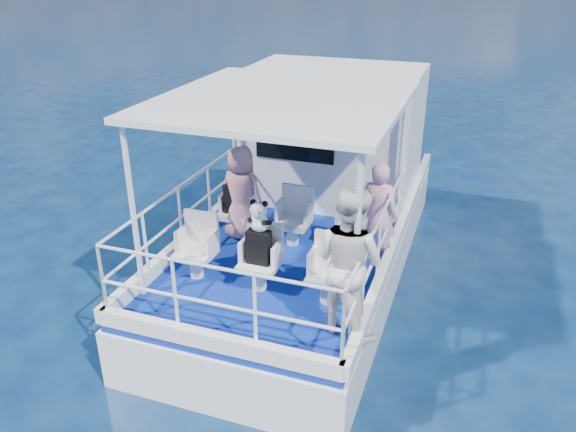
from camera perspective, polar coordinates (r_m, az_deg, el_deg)
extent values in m
plane|color=#081C3E|center=(8.64, 0.02, -8.67)|extent=(2000.00, 2000.00, 0.00)
cube|color=white|center=(9.44, 2.05, -5.48)|extent=(3.00, 7.00, 1.60)
cube|color=navy|center=(9.04, 2.13, -0.84)|extent=(2.90, 6.90, 0.10)
cube|color=white|center=(9.79, 4.56, 8.39)|extent=(2.85, 2.00, 2.20)
cube|color=white|center=(7.19, -0.52, 11.73)|extent=(3.00, 3.20, 0.08)
cylinder|color=white|center=(6.90, -15.44, 0.16)|extent=(0.07, 0.07, 2.20)
cylinder|color=white|center=(5.89, 6.94, -3.53)|extent=(0.07, 0.07, 2.20)
cylinder|color=white|center=(9.24, -5.45, 7.33)|extent=(0.07, 0.07, 2.20)
cylinder|color=white|center=(8.51, 11.40, 5.38)|extent=(0.07, 0.07, 2.20)
cube|color=silver|center=(8.56, -5.22, -0.72)|extent=(0.48, 0.46, 0.38)
cube|color=silver|center=(8.25, 0.49, -1.63)|extent=(0.48, 0.46, 0.38)
cube|color=silver|center=(8.04, 6.57, -2.58)|extent=(0.48, 0.46, 0.38)
cube|color=silver|center=(7.53, -9.29, -4.78)|extent=(0.48, 0.46, 0.38)
cube|color=silver|center=(7.19, -2.91, -6.03)|extent=(0.48, 0.46, 0.38)
cube|color=silver|center=(6.94, 4.04, -7.31)|extent=(0.48, 0.46, 0.38)
imported|color=#D18887|center=(8.25, -4.76, 2.30)|extent=(0.58, 0.45, 1.44)
imported|color=pink|center=(7.65, 9.09, 0.26)|extent=(0.56, 0.40, 1.46)
imported|color=silver|center=(6.13, 6.20, -4.64)|extent=(1.05, 0.96, 1.76)
cube|color=black|center=(8.37, -5.25, 1.78)|extent=(0.34, 0.19, 0.45)
cube|color=black|center=(6.98, -2.99, -3.17)|extent=(0.29, 0.16, 0.44)
cube|color=black|center=(8.28, -5.18, 3.43)|extent=(0.10, 0.06, 0.06)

